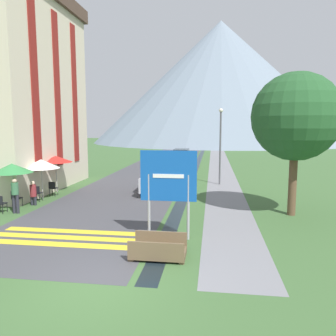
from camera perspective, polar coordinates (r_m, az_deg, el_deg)
The scene contains 22 objects.
ground_plane at distance 28.11m, azimuth 1.94°, elevation -0.98°, with size 160.00×160.00×0.00m, color #3D6033.
road at distance 38.26m, azimuth -0.26°, elevation 1.24°, with size 6.40×60.00×0.01m.
footpath at distance 37.90m, azimuth 8.92°, elevation 1.10°, with size 2.20×60.00×0.01m.
drainage_channel at distance 37.92m, azimuth 5.29°, elevation 1.15°, with size 0.60×60.00×0.00m.
crosswalk_marking at distance 12.83m, azimuth -17.54°, elevation -11.44°, with size 5.44×1.84×0.01m.
mountain_distant at distance 87.09m, azimuth 9.03°, elevation 14.51°, with size 63.69×63.69×30.16m.
hotel_building at distance 23.31m, azimuth -24.59°, elevation 13.20°, with size 5.59×9.98×12.52m.
road_sign at distance 11.63m, azimuth 0.07°, elevation -2.50°, with size 2.02×0.11×3.21m.
footbridge at distance 10.51m, azimuth -1.68°, elevation -14.05°, with size 1.70×1.10×0.65m.
parked_car_near at distance 20.05m, azimuth -1.56°, elevation -1.71°, with size 1.76×4.18×1.82m.
parked_car_far at distance 32.51m, azimuth 2.38°, elevation 1.76°, with size 1.74×4.18×1.82m.
cafe_chair_middle at distance 19.09m, azimuth -21.83°, elevation -3.91°, with size 0.40×0.40×0.85m.
cafe_chair_near_left at distance 18.13m, azimuth -24.94°, elevation -4.64°, with size 0.40×0.40×0.85m.
cafe_chair_far_right at distance 20.23m, azimuth -19.42°, elevation -3.19°, with size 0.40×0.40×0.85m.
cafe_chair_nearest at distance 17.22m, azimuth -27.21°, elevation -5.37°, with size 0.40×0.40×0.85m.
cafe_umbrella_front_green at distance 17.36m, azimuth -25.54°, elevation -0.04°, with size 1.92×1.92×2.28m.
cafe_umbrella_middle_white at distance 19.22m, azimuth -21.22°, elevation 0.67°, with size 1.98×1.98×2.25m.
cafe_umbrella_rear_red at distance 21.11m, azimuth -18.97°, elevation 1.47°, with size 1.99×1.99×2.25m.
person_standing_terrace at distance 16.81m, azimuth -25.08°, elevation -3.97°, with size 0.32×0.32×1.66m.
person_seated_far at distance 18.21m, azimuth -22.44°, elevation -3.86°, with size 0.32×0.32×1.27m.
streetlamp at distance 22.87m, azimuth 9.11°, elevation 4.85°, with size 0.28×0.28×5.25m.
tree_by_path at distance 15.72m, azimuth 21.37°, elevation 8.26°, with size 3.92×3.92×6.43m.
Camera 1 is at (2.82, -7.67, 4.06)m, focal length 35.00 mm.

